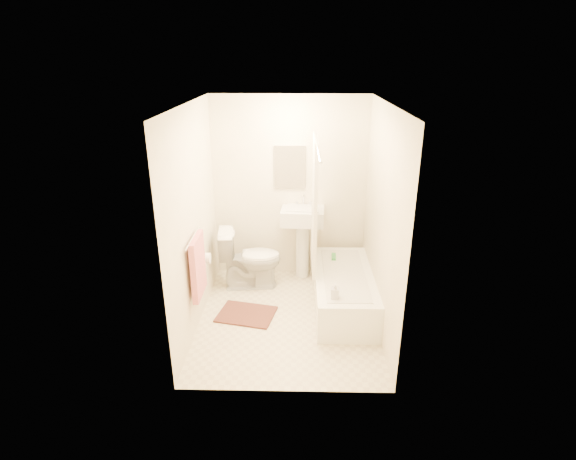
{
  "coord_description": "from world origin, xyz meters",
  "views": [
    {
      "loc": [
        0.11,
        -4.45,
        2.86
      ],
      "look_at": [
        0.0,
        0.25,
        1.0
      ],
      "focal_mm": 28.0,
      "sensor_mm": 36.0,
      "label": 1
    }
  ],
  "objects_px": {
    "sink": "(302,240)",
    "soap_bottle": "(335,291)",
    "bathtub": "(343,290)",
    "toilet": "(250,259)",
    "bath_mat": "(246,314)"
  },
  "relations": [
    {
      "from": "sink",
      "to": "soap_bottle",
      "type": "xyz_separation_m",
      "value": [
        0.33,
        -1.35,
        -0.01
      ]
    },
    {
      "from": "sink",
      "to": "bath_mat",
      "type": "distance_m",
      "value": 1.31
    },
    {
      "from": "sink",
      "to": "soap_bottle",
      "type": "relative_size",
      "value": 5.9
    },
    {
      "from": "toilet",
      "to": "bath_mat",
      "type": "bearing_deg",
      "value": 175.24
    },
    {
      "from": "bathtub",
      "to": "bath_mat",
      "type": "relative_size",
      "value": 2.42
    },
    {
      "from": "bathtub",
      "to": "sink",
      "type": "bearing_deg",
      "value": 122.27
    },
    {
      "from": "bath_mat",
      "to": "soap_bottle",
      "type": "relative_size",
      "value": 3.51
    },
    {
      "from": "sink",
      "to": "bath_mat",
      "type": "bearing_deg",
      "value": -119.33
    },
    {
      "from": "bath_mat",
      "to": "soap_bottle",
      "type": "height_order",
      "value": "soap_bottle"
    },
    {
      "from": "bathtub",
      "to": "soap_bottle",
      "type": "xyz_separation_m",
      "value": [
        -0.15,
        -0.58,
        0.31
      ]
    },
    {
      "from": "bathtub",
      "to": "soap_bottle",
      "type": "distance_m",
      "value": 0.67
    },
    {
      "from": "toilet",
      "to": "soap_bottle",
      "type": "distance_m",
      "value": 1.47
    },
    {
      "from": "toilet",
      "to": "bath_mat",
      "type": "xyz_separation_m",
      "value": [
        0.02,
        -0.72,
        -0.38
      ]
    },
    {
      "from": "toilet",
      "to": "bathtub",
      "type": "distance_m",
      "value": 1.27
    },
    {
      "from": "sink",
      "to": "bath_mat",
      "type": "height_order",
      "value": "sink"
    }
  ]
}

